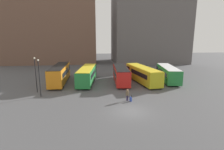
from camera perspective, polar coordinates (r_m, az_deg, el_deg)
The scene contains 11 objects.
ground_plane at distance 21.04m, azimuth 6.13°, elevation -11.67°, with size 160.00×160.00×0.00m, color #4C4C4F.
building_block_left at distance 63.94m, azimuth -20.25°, elevation 13.64°, with size 31.80×11.33×22.30m.
bus_0 at distance 35.02m, azimuth -16.64°, elevation 0.54°, with size 2.54×11.46×3.31m.
bus_1 at distance 33.83m, azimuth -8.10°, elevation 0.20°, with size 3.78×11.12×2.94m.
bus_2 at distance 33.71m, azimuth 2.92°, elevation 0.32°, with size 3.07×10.30×3.01m.
bus_3 at distance 34.42m, azimuth 9.83°, elevation 0.40°, with size 4.29×11.77×3.00m.
bus_4 at distance 36.90m, azimuth 17.73°, elevation 0.65°, with size 4.25×10.54×2.87m.
traveler at distance 24.00m, azimuth 5.06°, elevation -6.12°, with size 0.56×0.56×1.66m.
suitcase at distance 24.00m, azimuth 6.14°, elevation -7.83°, with size 0.30×0.39×0.89m.
lamp_post_0 at distance 29.60m, azimuth -23.70°, elevation 0.93°, with size 0.28×0.28×5.55m.
lamp_post_1 at distance 27.17m, azimuth -22.69°, elevation 0.05°, with size 0.28×0.28×5.50m.
Camera 1 is at (-4.29, -18.81, 8.38)m, focal length 28.00 mm.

